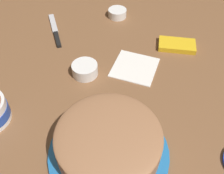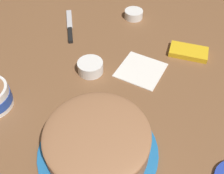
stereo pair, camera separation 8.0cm
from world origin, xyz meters
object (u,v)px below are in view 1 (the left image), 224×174
(sprinkle_bowl_orange, at_px, (86,69))
(candy_box_lower, at_px, (178,45))
(frosted_cake, at_px, (110,144))
(spreading_knife, at_px, (57,32))
(sprinkle_bowl_green, at_px, (118,13))
(paper_napkin, at_px, (136,67))

(sprinkle_bowl_orange, xyz_separation_m, candy_box_lower, (0.34, 0.15, -0.01))
(sprinkle_bowl_orange, height_order, candy_box_lower, sprinkle_bowl_orange)
(frosted_cake, bearing_deg, sprinkle_bowl_orange, 105.46)
(spreading_knife, relative_size, sprinkle_bowl_orange, 2.61)
(frosted_cake, relative_size, sprinkle_bowl_orange, 3.60)
(sprinkle_bowl_green, relative_size, candy_box_lower, 0.57)
(spreading_knife, bearing_deg, sprinkle_bowl_orange, -59.67)
(sprinkle_bowl_green, xyz_separation_m, paper_napkin, (0.06, -0.33, -0.01))
(frosted_cake, height_order, candy_box_lower, frosted_cake)
(candy_box_lower, bearing_deg, sprinkle_bowl_orange, -147.87)
(spreading_knife, height_order, sprinkle_bowl_green, sprinkle_bowl_green)
(spreading_knife, height_order, sprinkle_bowl_orange, sprinkle_bowl_orange)
(spreading_knife, height_order, candy_box_lower, candy_box_lower)
(frosted_cake, xyz_separation_m, paper_napkin, (0.09, 0.34, -0.05))
(candy_box_lower, height_order, paper_napkin, candy_box_lower)
(sprinkle_bowl_orange, bearing_deg, frosted_cake, -74.54)
(sprinkle_bowl_orange, relative_size, candy_box_lower, 0.64)
(spreading_knife, bearing_deg, paper_napkin, -33.29)
(frosted_cake, relative_size, spreading_knife, 1.38)
(paper_napkin, bearing_deg, sprinkle_bowl_green, 99.75)
(frosted_cake, distance_m, sprinkle_bowl_green, 0.67)
(spreading_knife, bearing_deg, frosted_cake, -67.66)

